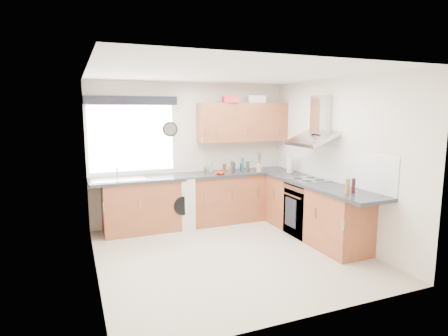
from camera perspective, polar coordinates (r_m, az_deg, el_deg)
name	(u,v)px	position (r m, az deg, el deg)	size (l,w,h in m)	color
ground_plane	(230,254)	(5.46, 0.98, -12.95)	(3.60, 3.60, 0.00)	beige
ceiling	(231,74)	(5.09, 1.06, 14.18)	(3.60, 3.60, 0.02)	white
wall_back	(191,153)	(6.80, -4.99, 2.27)	(3.60, 0.02, 2.50)	silver
wall_front	(307,194)	(3.57, 12.53, -3.95)	(3.60, 0.02, 2.50)	silver
wall_left	(92,176)	(4.72, -19.48, -1.14)	(0.02, 3.60, 2.50)	silver
wall_right	(337,160)	(6.06, 16.85, 1.11)	(0.02, 3.60, 2.50)	silver
window	(132,138)	(6.53, -13.85, 4.42)	(1.40, 0.02, 1.10)	silver
window_blind	(131,100)	(6.43, -13.94, 9.97)	(1.50, 0.18, 0.14)	black
splashback	(324,162)	(6.30, 15.04, 0.82)	(0.01, 3.00, 0.54)	white
base_cab_back	(192,201)	(6.65, -4.97, -5.07)	(3.00, 0.58, 0.86)	brown
base_cab_corner	(271,194)	(7.26, 7.22, -3.91)	(0.60, 0.60, 0.86)	brown
base_cab_right	(314,211)	(6.16, 13.51, -6.41)	(0.58, 2.10, 0.86)	brown
worktop_back	(197,176)	(6.57, -4.17, -1.17)	(3.60, 0.62, 0.05)	#25262A
worktop_right	(320,185)	(5.94, 14.44, -2.52)	(0.62, 2.42, 0.05)	#25262A
sink	(118,177)	(6.28, -15.78, -1.35)	(0.84, 0.46, 0.10)	#B0B0B0
oven	(308,209)	(6.28, 12.64, -6.15)	(0.56, 0.58, 0.85)	black
hob_plate	(309,180)	(6.17, 12.79, -1.73)	(0.52, 0.52, 0.01)	#B0B0B0
extractor_hood	(316,126)	(6.13, 13.84, 6.20)	(0.52, 0.78, 0.66)	#B0B0B0
upper_cabinets	(243,122)	(6.94, 2.94, 6.98)	(1.70, 0.35, 0.70)	brown
washing_machine	(178,202)	(6.59, -6.98, -5.12)	(0.60, 0.58, 0.88)	silver
wall_clock	(170,129)	(6.62, -8.18, 5.85)	(0.26, 0.26, 0.04)	black
casserole	(256,99)	(7.10, 4.85, 10.39)	(0.33, 0.24, 0.14)	silver
storage_box	(230,99)	(6.72, 0.94, 10.41)	(0.25, 0.21, 0.12)	red
utensil_pot	(259,168)	(6.86, 5.38, 0.07)	(0.10, 0.10, 0.15)	tan
kitchen_roll	(290,165)	(6.83, 10.05, 0.44)	(0.12, 0.12, 0.27)	silver
tomato_cluster	(220,173)	(6.50, -0.59, -0.74)	(0.15, 0.15, 0.07)	red
jar_0	(205,170)	(6.75, -2.87, -0.25)	(0.04, 0.04, 0.10)	brown
jar_1	(234,167)	(6.89, 1.46, 0.19)	(0.06, 0.06, 0.16)	navy
jar_2	(248,166)	(6.82, 3.62, 0.25)	(0.07, 0.07, 0.19)	#3A3120
jar_3	(242,167)	(6.98, 2.73, 0.18)	(0.07, 0.07, 0.13)	#1B4719
jar_4	(210,166)	(6.79, -2.08, 0.24)	(0.07, 0.07, 0.20)	gray
jar_5	(224,167)	(6.88, 0.06, 0.09)	(0.06, 0.06, 0.13)	brown
jar_6	(232,166)	(6.78, 1.22, 0.26)	(0.05, 0.05, 0.21)	#3A3120
jar_7	(231,170)	(6.62, 1.00, -0.33)	(0.05, 0.05, 0.12)	brown
jar_8	(243,164)	(6.93, 2.84, 0.58)	(0.04, 0.04, 0.24)	#1D5B8D
bottle_0	(348,186)	(5.28, 18.30, -2.68)	(0.06, 0.06, 0.20)	olive
bottle_1	(353,185)	(5.39, 19.12, -2.53)	(0.05, 0.05, 0.20)	#3A1417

